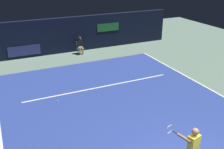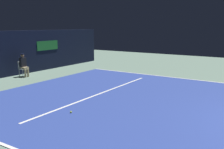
{
  "view_description": "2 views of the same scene",
  "coord_description": "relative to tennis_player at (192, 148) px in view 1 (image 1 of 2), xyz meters",
  "views": [
    {
      "loc": [
        -4.84,
        -4.72,
        6.24
      ],
      "look_at": [
        0.35,
        6.51,
        1.0
      ],
      "focal_mm": 42.48,
      "sensor_mm": 36.0,
      "label": 1
    },
    {
      "loc": [
        -8.8,
        0.95,
        2.91
      ],
      "look_at": [
        -0.05,
        6.59,
        0.94
      ],
      "focal_mm": 41.87,
      "sensor_mm": 36.0,
      "label": 2
    }
  ],
  "objects": [
    {
      "name": "line_sideline_left",
      "position": [
        5.07,
        4.91,
        -0.97
      ],
      "size": [
        0.1,
        12.27,
        0.01
      ],
      "primitive_type": "cube",
      "color": "white",
      "rests_on": "court_surface"
    },
    {
      "name": "back_wall",
      "position": [
        -0.14,
        13.83,
        0.31
      ],
      "size": [
        17.11,
        0.33,
        2.6
      ],
      "color": "black",
      "rests_on": "ground"
    },
    {
      "name": "court_surface",
      "position": [
        -0.14,
        4.91,
        -0.98
      ],
      "size": [
        10.52,
        12.27,
        0.01
      ],
      "primitive_type": "cube",
      "color": "navy",
      "rests_on": "ground"
    },
    {
      "name": "line_sideline_right",
      "position": [
        -5.35,
        4.91,
        -0.97
      ],
      "size": [
        0.1,
        12.27,
        0.01
      ],
      "primitive_type": "cube",
      "color": "white",
      "rests_on": "court_surface"
    },
    {
      "name": "ground_plane",
      "position": [
        -0.14,
        4.91,
        -0.99
      ],
      "size": [
        33.15,
        33.15,
        0.0
      ],
      "primitive_type": "plane",
      "color": "slate"
    },
    {
      "name": "tennis_player",
      "position": [
        0.0,
        0.0,
        0.0
      ],
      "size": [
        0.77,
        0.93,
        1.73
      ],
      "color": "#8C6647",
      "rests_on": "ground"
    },
    {
      "name": "line_judge_on_chair",
      "position": [
        0.72,
        12.98,
        -0.3
      ],
      "size": [
        0.46,
        0.54,
        1.32
      ],
      "color": "white",
      "rests_on": "ground"
    },
    {
      "name": "tennis_ball",
      "position": [
        -2.65,
        6.42,
        -0.94
      ],
      "size": [
        0.07,
        0.07,
        0.07
      ],
      "primitive_type": "sphere",
      "color": "#CCE033",
      "rests_on": "court_surface"
    },
    {
      "name": "line_service",
      "position": [
        -0.14,
        7.06,
        -0.97
      ],
      "size": [
        8.2,
        0.1,
        0.01
      ],
      "primitive_type": "cube",
      "color": "white",
      "rests_on": "court_surface"
    }
  ]
}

